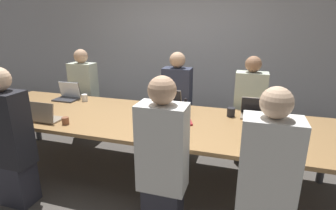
# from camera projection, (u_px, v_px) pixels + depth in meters

# --- Properties ---
(ground_plane) EXTENTS (24.00, 24.00, 0.00)m
(ground_plane) POSITION_uv_depth(u_px,v_px,m) (146.00, 174.00, 3.25)
(ground_plane) COLOR #4C4742
(curtain_wall) EXTENTS (12.00, 0.06, 2.80)m
(curtain_wall) POSITION_uv_depth(u_px,v_px,m) (186.00, 46.00, 4.72)
(curtain_wall) COLOR #ADADB2
(curtain_wall) RESTS_ON ground_plane
(conference_table) EXTENTS (4.40, 1.25, 0.74)m
(conference_table) POSITION_uv_depth(u_px,v_px,m) (144.00, 122.00, 3.04)
(conference_table) COLOR #9E7547
(conference_table) RESTS_ON ground_plane
(laptop_near_left) EXTENTS (0.32, 0.23, 0.23)m
(laptop_near_left) POSITION_uv_depth(u_px,v_px,m) (44.00, 116.00, 2.90)
(laptop_near_left) COLOR gray
(laptop_near_left) RESTS_ON conference_table
(person_near_left) EXTENTS (0.40, 0.24, 1.42)m
(person_near_left) POSITION_uv_depth(u_px,v_px,m) (10.00, 141.00, 2.55)
(person_near_left) COLOR #2D2D38
(person_near_left) RESTS_ON ground_plane
(cup_near_left) EXTENTS (0.08, 0.08, 0.08)m
(cup_near_left) POSITION_uv_depth(u_px,v_px,m) (65.00, 121.00, 2.83)
(cup_near_left) COLOR brown
(cup_near_left) RESTS_ON conference_table
(laptop_far_left) EXTENTS (0.33, 0.24, 0.25)m
(laptop_far_left) POSITION_uv_depth(u_px,v_px,m) (68.00, 94.00, 3.74)
(laptop_far_left) COLOR #333338
(laptop_far_left) RESTS_ON conference_table
(person_far_left) EXTENTS (0.40, 0.24, 1.41)m
(person_far_left) POSITION_uv_depth(u_px,v_px,m) (85.00, 95.00, 4.23)
(person_far_left) COLOR #2D2D38
(person_far_left) RESTS_ON ground_plane
(cup_far_left) EXTENTS (0.08, 0.08, 0.10)m
(cup_far_left) POSITION_uv_depth(u_px,v_px,m) (85.00, 98.00, 3.66)
(cup_far_left) COLOR white
(cup_far_left) RESTS_ON conference_table
(laptop_far_center) EXTENTS (0.36, 0.24, 0.24)m
(laptop_far_center) POSITION_uv_depth(u_px,v_px,m) (167.00, 103.00, 3.35)
(laptop_far_center) COLOR gray
(laptop_far_center) RESTS_ON conference_table
(person_far_center) EXTENTS (0.40, 0.24, 1.42)m
(person_far_center) POSITION_uv_depth(u_px,v_px,m) (177.00, 103.00, 3.79)
(person_far_center) COLOR #2D2D38
(person_far_center) RESTS_ON ground_plane
(bottle_far_center) EXTENTS (0.08, 0.08, 0.21)m
(bottle_far_center) POSITION_uv_depth(u_px,v_px,m) (185.00, 108.00, 3.09)
(bottle_far_center) COLOR black
(bottle_far_center) RESTS_ON conference_table
(laptop_far_right) EXTENTS (0.34, 0.23, 0.23)m
(laptop_far_right) POSITION_uv_depth(u_px,v_px,m) (256.00, 111.00, 3.04)
(laptop_far_right) COLOR gray
(laptop_far_right) RESTS_ON conference_table
(person_far_right) EXTENTS (0.40, 0.24, 1.40)m
(person_far_right) POSITION_uv_depth(u_px,v_px,m) (249.00, 111.00, 3.48)
(person_far_right) COLOR #2D2D38
(person_far_right) RESTS_ON ground_plane
(cup_far_right) EXTENTS (0.09, 0.09, 0.10)m
(cup_far_right) POSITION_uv_depth(u_px,v_px,m) (231.00, 112.00, 3.06)
(cup_far_right) COLOR #232328
(cup_far_right) RESTS_ON conference_table
(laptop_near_midright) EXTENTS (0.34, 0.23, 0.23)m
(laptop_near_midright) POSITION_uv_depth(u_px,v_px,m) (167.00, 132.00, 2.46)
(laptop_near_midright) COLOR #333338
(laptop_near_midright) RESTS_ON conference_table
(person_near_midright) EXTENTS (0.40, 0.24, 1.42)m
(person_near_midright) POSITION_uv_depth(u_px,v_px,m) (163.00, 162.00, 2.17)
(person_near_midright) COLOR #2D2D38
(person_near_midright) RESTS_ON ground_plane
(laptop_near_right) EXTENTS (0.31, 0.23, 0.23)m
(laptop_near_right) POSITION_uv_depth(u_px,v_px,m) (272.00, 142.00, 2.25)
(laptop_near_right) COLOR #B7B7BC
(laptop_near_right) RESTS_ON conference_table
(person_near_right) EXTENTS (0.40, 0.24, 1.41)m
(person_near_right) POSITION_uv_depth(u_px,v_px,m) (266.00, 184.00, 1.89)
(person_near_right) COLOR #2D2D38
(person_near_right) RESTS_ON ground_plane
(stapler) EXTENTS (0.11, 0.15, 0.05)m
(stapler) POSITION_uv_depth(u_px,v_px,m) (144.00, 117.00, 2.99)
(stapler) COLOR black
(stapler) RESTS_ON conference_table
(notebook) EXTENTS (0.28, 0.22, 0.02)m
(notebook) POSITION_uv_depth(u_px,v_px,m) (181.00, 123.00, 2.85)
(notebook) COLOR maroon
(notebook) RESTS_ON conference_table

